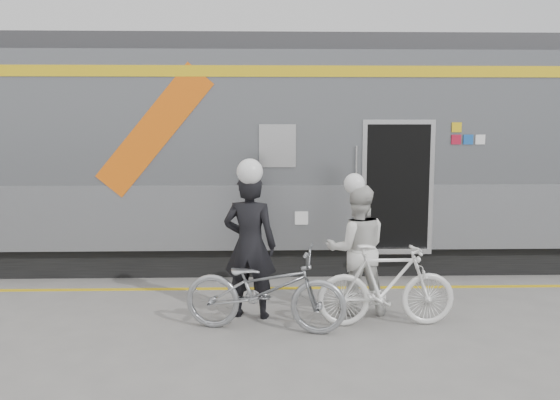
{
  "coord_description": "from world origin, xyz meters",
  "views": [
    {
      "loc": [
        -0.51,
        -7.03,
        2.66
      ],
      "look_at": [
        -0.26,
        1.6,
        1.5
      ],
      "focal_mm": 38.0,
      "sensor_mm": 36.0,
      "label": 1
    }
  ],
  "objects_px": {
    "man": "(250,245)",
    "woman": "(357,250)",
    "bicycle_right": "(386,285)",
    "bicycle_left": "(265,289)"
  },
  "relations": [
    {
      "from": "bicycle_left",
      "to": "woman",
      "type": "distance_m",
      "value": 1.48
    },
    {
      "from": "man",
      "to": "woman",
      "type": "height_order",
      "value": "man"
    },
    {
      "from": "bicycle_right",
      "to": "man",
      "type": "bearing_deg",
      "value": 75.13
    },
    {
      "from": "man",
      "to": "bicycle_right",
      "type": "bearing_deg",
      "value": 178.01
    },
    {
      "from": "woman",
      "to": "man",
      "type": "bearing_deg",
      "value": 3.47
    },
    {
      "from": "woman",
      "to": "bicycle_left",
      "type": "bearing_deg",
      "value": 26.58
    },
    {
      "from": "bicycle_right",
      "to": "bicycle_left",
      "type": "bearing_deg",
      "value": 93.17
    },
    {
      "from": "man",
      "to": "bicycle_left",
      "type": "bearing_deg",
      "value": 121.48
    },
    {
      "from": "bicycle_left",
      "to": "woman",
      "type": "bearing_deg",
      "value": -50.54
    },
    {
      "from": "woman",
      "to": "bicycle_right",
      "type": "xyz_separation_m",
      "value": [
        0.3,
        -0.55,
        -0.35
      ]
    }
  ]
}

